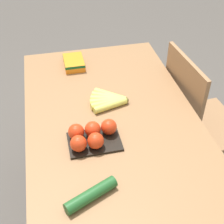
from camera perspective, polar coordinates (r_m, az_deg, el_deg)
The scene contains 7 objects.
ground_plane at distance 1.97m, azimuth -0.00°, elevation -18.34°, with size 12.00×12.00×0.00m, color #4C4742.
dining_table at distance 1.46m, azimuth -0.00°, elevation -4.56°, with size 1.28×0.75×0.78m.
chair at distance 1.85m, azimuth 15.04°, elevation -2.08°, with size 0.45×0.43×0.92m.
banana_bunch at distance 1.44m, azimuth -0.46°, elevation 2.14°, with size 0.17×0.18×0.03m.
tomato_pack at distance 1.24m, azimuth -3.82°, elevation -4.33°, with size 0.14×0.21×0.08m.
carrot_bag at distance 1.72m, azimuth -7.00°, elevation 9.05°, with size 0.15×0.11×0.04m.
cucumber_near at distance 1.08m, azimuth -3.85°, elevation -14.87°, with size 0.12×0.19×0.04m.
Camera 1 is at (1.02, -0.23, 1.68)m, focal length 50.00 mm.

